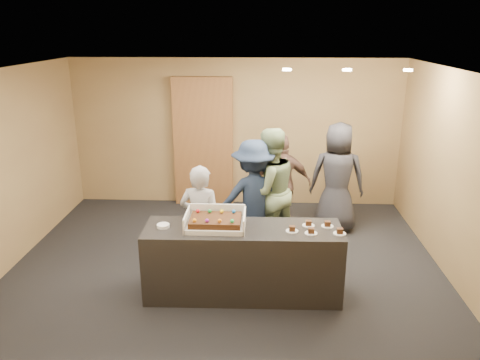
% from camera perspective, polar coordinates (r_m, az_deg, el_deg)
% --- Properties ---
extents(room, '(6.04, 6.00, 2.70)m').
position_cam_1_polar(room, '(6.24, -1.78, 0.77)').
color(room, black).
rests_on(room, ground).
extents(serving_counter, '(2.41, 0.74, 0.90)m').
position_cam_1_polar(serving_counter, '(5.88, 0.35, -9.88)').
color(serving_counter, black).
rests_on(serving_counter, floor).
extents(storage_cabinet, '(1.08, 0.15, 2.38)m').
position_cam_1_polar(storage_cabinet, '(8.65, -4.50, 4.59)').
color(storage_cabinet, brown).
rests_on(storage_cabinet, floor).
extents(cake_box, '(0.72, 0.50, 0.21)m').
position_cam_1_polar(cake_box, '(5.71, -2.97, -5.26)').
color(cake_box, white).
rests_on(cake_box, serving_counter).
extents(sheet_cake, '(0.61, 0.42, 0.12)m').
position_cam_1_polar(sheet_cake, '(5.67, -3.01, -4.90)').
color(sheet_cake, '#311B0B').
rests_on(sheet_cake, cake_box).
extents(plate_stack, '(0.15, 0.15, 0.04)m').
position_cam_1_polar(plate_stack, '(5.77, -9.35, -5.52)').
color(plate_stack, white).
rests_on(plate_stack, serving_counter).
extents(slice_a, '(0.15, 0.15, 0.07)m').
position_cam_1_polar(slice_a, '(5.62, 6.37, -6.02)').
color(slice_a, white).
rests_on(slice_a, serving_counter).
extents(slice_b, '(0.15, 0.15, 0.07)m').
position_cam_1_polar(slice_b, '(5.80, 8.35, -5.32)').
color(slice_b, white).
rests_on(slice_b, serving_counter).
extents(slice_c, '(0.15, 0.15, 0.07)m').
position_cam_1_polar(slice_c, '(5.59, 8.66, -6.24)').
color(slice_c, white).
rests_on(slice_c, serving_counter).
extents(slice_d, '(0.15, 0.15, 0.07)m').
position_cam_1_polar(slice_d, '(5.81, 10.61, -5.37)').
color(slice_d, white).
rests_on(slice_d, serving_counter).
extents(slice_e, '(0.15, 0.15, 0.07)m').
position_cam_1_polar(slice_e, '(5.65, 12.06, -6.21)').
color(slice_e, white).
rests_on(slice_e, serving_counter).
extents(person_server_grey, '(0.62, 0.47, 1.55)m').
position_cam_1_polar(person_server_grey, '(6.19, -4.79, -5.11)').
color(person_server_grey, '#97979B').
rests_on(person_server_grey, floor).
extents(person_sage_man, '(1.14, 1.07, 1.86)m').
position_cam_1_polar(person_sage_man, '(6.85, 3.50, -1.32)').
color(person_sage_man, gray).
rests_on(person_sage_man, floor).
extents(person_navy_man, '(1.21, 0.83, 1.72)m').
position_cam_1_polar(person_navy_man, '(6.76, 1.64, -2.22)').
color(person_navy_man, '#1D2941').
rests_on(person_navy_man, floor).
extents(person_brown_extra, '(0.99, 0.50, 1.62)m').
position_cam_1_polar(person_brown_extra, '(7.56, 5.13, -0.47)').
color(person_brown_extra, brown).
rests_on(person_brown_extra, floor).
extents(person_dark_suit, '(0.95, 0.68, 1.80)m').
position_cam_1_polar(person_dark_suit, '(7.70, 11.77, 0.30)').
color(person_dark_suit, '#2A2A30').
rests_on(person_dark_suit, floor).
extents(ceiling_spotlights, '(1.72, 0.12, 0.03)m').
position_cam_1_polar(ceiling_spotlights, '(6.55, 12.93, 12.96)').
color(ceiling_spotlights, '#FFEAC6').
rests_on(ceiling_spotlights, ceiling).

